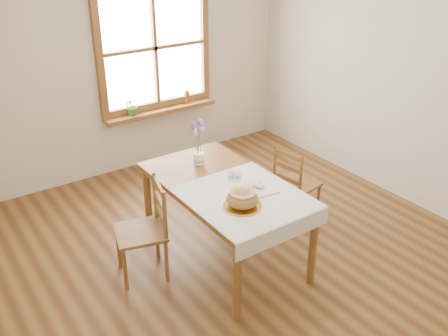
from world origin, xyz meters
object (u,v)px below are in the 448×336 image
Objects in this scene: dining_table at (224,192)px; flower_vase at (199,159)px; chair_right at (297,183)px; chair_left at (140,231)px; bread_plate at (242,206)px.

flower_vase reaches higher than dining_table.
chair_left is at bearing 78.28° from chair_right.
dining_table is 0.80m from chair_left.
chair_right is 1.09m from flower_vase.
bread_plate is (0.63, -0.60, 0.33)m from chair_left.
chair_left is 2.94× the size of bread_plate.
dining_table is 1.96× the size of chair_right.
chair_right is at bearing 102.80° from chair_left.
chair_right is at bearing -18.79° from flower_vase.
chair_left is 0.89m from flower_vase.
dining_table is at bearing 87.13° from chair_right.
bread_plate is at bearing -105.08° from dining_table.
dining_table is at bearing -92.76° from flower_vase.
flower_vase is at bearing 61.56° from chair_right.
bread_plate is (-0.11, -0.42, 0.10)m from dining_table.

